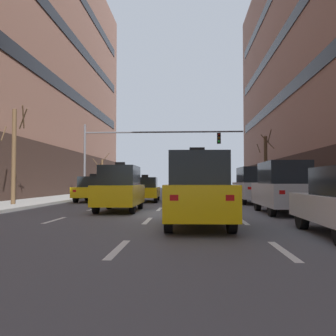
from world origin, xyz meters
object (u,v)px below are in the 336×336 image
object	(u,v)px
street_tree_0	(102,174)
taxi_driving_1	(145,190)
car_driving_4	(191,184)
car_parked_1	(284,188)
street_tree_1	(14,154)
taxi_driving_5	(94,189)
car_driving_0	(193,184)
taxi_driving_6	(197,190)
car_driving_2	(135,186)
street_tree_3	(266,165)
taxi_driving_3	(120,189)
car_parked_2	(253,185)
traffic_signal_0	(138,145)

from	to	relation	value
street_tree_0	taxi_driving_1	bearing A→B (deg)	-65.52
car_driving_4	car_parked_1	bearing A→B (deg)	-81.18
taxi_driving_1	street_tree_1	size ratio (longest dim) A/B	0.83
taxi_driving_5	car_driving_0	bearing A→B (deg)	39.70
taxi_driving_6	street_tree_0	bearing A→B (deg)	109.56
car_driving_2	car_parked_1	xyz separation A→B (m)	(10.08, -24.93, 0.27)
street_tree_0	street_tree_3	xyz separation A→B (m)	(15.70, -7.58, 0.64)
car_driving_2	taxi_driving_5	bearing A→B (deg)	-90.57
taxi_driving_1	car_driving_2	world-z (taller)	taxi_driving_1
taxi_driving_5	taxi_driving_3	bearing A→B (deg)	-66.49
car_driving_4	street_tree_1	size ratio (longest dim) A/B	0.81
car_parked_1	street_tree_0	size ratio (longest dim) A/B	1.04
taxi_driving_5	car_parked_2	bearing A→B (deg)	-7.45
taxi_driving_3	taxi_driving_6	distance (m)	6.17
car_driving_2	street_tree_3	xyz separation A→B (m)	(12.56, -10.17, 1.93)
car_parked_2	street_tree_0	bearing A→B (deg)	130.37
taxi_driving_3	traffic_signal_0	size ratio (longest dim) A/B	0.34
car_parked_1	car_parked_2	distance (m)	6.78
car_driving_0	traffic_signal_0	size ratio (longest dim) A/B	0.37
car_driving_0	traffic_signal_0	world-z (taller)	traffic_signal_0
taxi_driving_6	street_tree_1	bearing A→B (deg)	141.27
car_driving_2	car_driving_0	bearing A→B (deg)	-60.25
street_tree_1	car_parked_1	bearing A→B (deg)	-13.47
taxi_driving_6	street_tree_3	bearing A→B (deg)	72.13
street_tree_0	street_tree_1	size ratio (longest dim) A/B	0.83
car_driving_0	taxi_driving_1	xyz separation A→B (m)	(-3.21, -5.33, -0.32)
car_driving_0	taxi_driving_6	xyz separation A→B (m)	(-0.09, -18.07, -0.04)
car_driving_0	street_tree_0	world-z (taller)	street_tree_0
taxi_driving_5	street_tree_3	world-z (taller)	street_tree_3
car_driving_2	car_parked_2	xyz separation A→B (m)	(10.08, -18.14, 0.29)
car_parked_2	street_tree_1	bearing A→B (deg)	-164.65
car_driving_2	car_driving_4	world-z (taller)	car_driving_4
street_tree_3	street_tree_0	bearing A→B (deg)	154.22
street_tree_0	street_tree_1	world-z (taller)	street_tree_1
taxi_driving_6	street_tree_0	world-z (taller)	street_tree_0
car_driving_2	taxi_driving_3	bearing A→B (deg)	-82.83
taxi_driving_6	street_tree_3	size ratio (longest dim) A/B	0.82
taxi_driving_1	car_driving_2	distance (m)	16.94
car_driving_0	taxi_driving_6	size ratio (longest dim) A/B	1.03
car_driving_0	car_driving_4	world-z (taller)	car_driving_0
car_parked_1	car_parked_2	world-z (taller)	car_parked_2
taxi_driving_6	traffic_signal_0	bearing A→B (deg)	103.84
car_parked_2	car_parked_1	bearing A→B (deg)	-90.00
street_tree_0	street_tree_1	bearing A→B (deg)	-89.90
street_tree_0	street_tree_3	distance (m)	17.45
taxi_driving_6	traffic_signal_0	distance (m)	17.69
car_driving_4	street_tree_0	xyz separation A→B (m)	(-9.59, -1.11, 1.08)
car_driving_2	taxi_driving_5	world-z (taller)	taxi_driving_5
traffic_signal_0	street_tree_3	bearing A→B (deg)	12.49
traffic_signal_0	car_parked_2	bearing A→B (deg)	-35.80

